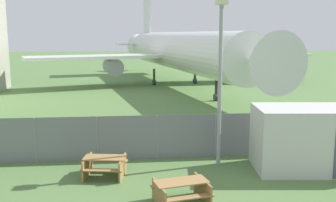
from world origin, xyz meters
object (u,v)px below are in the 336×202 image
portable_cabin (315,139)px  picnic_bench_near_cabin (181,190)px  airplane (178,51)px  picnic_bench_open_grass (105,165)px

portable_cabin → picnic_bench_near_cabin: portable_cabin is taller
airplane → picnic_bench_open_grass: size_ratio=21.85×
picnic_bench_near_cabin → portable_cabin: bearing=25.3°
picnic_bench_open_grass → airplane: bearing=76.9°
portable_cabin → picnic_bench_near_cabin: bearing=-148.9°
picnic_bench_open_grass → portable_cabin: bearing=-0.2°
airplane → picnic_bench_near_cabin: 29.41m
airplane → portable_cabin: airplane is taller
airplane → portable_cabin: size_ratio=7.85×
portable_cabin → picnic_bench_near_cabin: (-5.67, -2.69, -0.78)m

